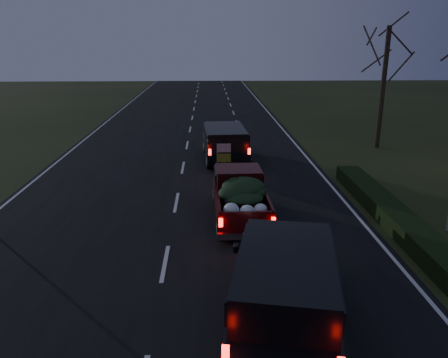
{
  "coord_description": "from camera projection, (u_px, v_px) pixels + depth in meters",
  "views": [
    {
      "loc": [
        1.29,
        -11.39,
        6.19
      ],
      "look_at": [
        1.87,
        3.97,
        1.3
      ],
      "focal_mm": 35.0,
      "sensor_mm": 36.0,
      "label": 1
    }
  ],
  "objects": [
    {
      "name": "hedge_row",
      "position": [
        389.0,
        212.0,
        15.72
      ],
      "size": [
        1.0,
        10.0,
        0.6
      ],
      "primitive_type": "cube",
      "color": "black",
      "rests_on": "ground"
    },
    {
      "name": "rear_suv",
      "position": [
        285.0,
        282.0,
        9.6
      ],
      "size": [
        3.1,
        5.46,
        1.48
      ],
      "rotation": [
        0.0,
        0.0,
        -0.19
      ],
      "color": "black",
      "rests_on": "ground"
    },
    {
      "name": "lead_suv",
      "position": [
        225.0,
        140.0,
        23.31
      ],
      "size": [
        2.4,
        5.22,
        1.47
      ],
      "rotation": [
        0.0,
        0.0,
        0.05
      ],
      "color": "black",
      "rests_on": "ground"
    },
    {
      "name": "ground",
      "position": [
        165.0,
        264.0,
        12.68
      ],
      "size": [
        120.0,
        120.0,
        0.0
      ],
      "primitive_type": "plane",
      "color": "black",
      "rests_on": "ground"
    },
    {
      "name": "pickup_truck",
      "position": [
        240.0,
        193.0,
        15.74
      ],
      "size": [
        1.9,
        4.75,
        2.47
      ],
      "rotation": [
        0.0,
        0.0,
        0.02
      ],
      "color": "#37070A",
      "rests_on": "ground"
    },
    {
      "name": "bare_tree_far",
      "position": [
        386.0,
        58.0,
        24.84
      ],
      "size": [
        3.6,
        3.6,
        7.0
      ],
      "color": "black",
      "rests_on": "ground"
    },
    {
      "name": "road_asphalt",
      "position": [
        165.0,
        263.0,
        12.67
      ],
      "size": [
        14.0,
        120.0,
        0.02
      ],
      "primitive_type": "cube",
      "color": "black",
      "rests_on": "ground"
    }
  ]
}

